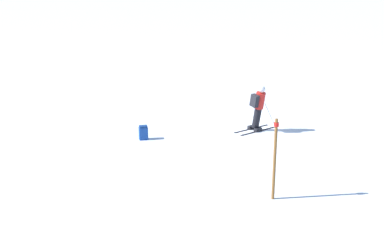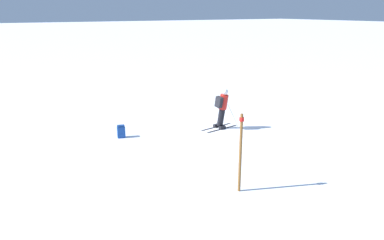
{
  "view_description": "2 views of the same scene",
  "coord_description": "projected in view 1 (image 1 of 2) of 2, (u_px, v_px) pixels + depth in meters",
  "views": [
    {
      "loc": [
        -16.42,
        10.81,
        6.21
      ],
      "look_at": [
        -2.5,
        3.38,
        1.28
      ],
      "focal_mm": 50.0,
      "sensor_mm": 36.0,
      "label": 1
    },
    {
      "loc": [
        -13.43,
        8.82,
        4.82
      ],
      "look_at": [
        -1.69,
        1.73,
        0.78
      ],
      "focal_mm": 35.0,
      "sensor_mm": 36.0,
      "label": 2
    }
  ],
  "objects": [
    {
      "name": "ground_plane",
      "position": [
        239.0,
        122.0,
        20.53
      ],
      "size": [
        300.0,
        300.0,
        0.0
      ],
      "primitive_type": "plane",
      "color": "white"
    },
    {
      "name": "skier",
      "position": [
        258.0,
        106.0,
        19.2
      ],
      "size": [
        1.28,
        1.69,
        1.77
      ],
      "rotation": [
        0.0,
        0.0,
        0.14
      ],
      "color": "black",
      "rests_on": "ground"
    },
    {
      "name": "spare_backpack",
      "position": [
        143.0,
        133.0,
        18.6
      ],
      "size": [
        0.29,
        0.34,
        0.5
      ],
      "rotation": [
        0.0,
        0.0,
        1.33
      ],
      "color": "#194293",
      "rests_on": "ground"
    },
    {
      "name": "trail_marker",
      "position": [
        275.0,
        156.0,
        13.78
      ],
      "size": [
        0.13,
        0.13,
        2.22
      ],
      "color": "brown",
      "rests_on": "ground"
    }
  ]
}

